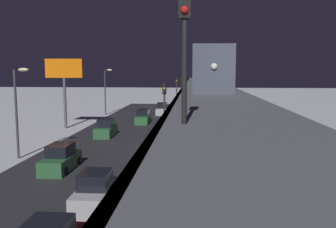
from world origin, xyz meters
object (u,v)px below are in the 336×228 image
Objects in this scene: subway_train at (202,69)px; traffic_light_far at (182,86)px; traffic_light_distant at (184,83)px; commercial_billboard at (64,75)px; traffic_light_near at (164,110)px; sedan_green_3 at (106,129)px; sedan_silver_2 at (96,193)px; traffic_light_mid at (177,93)px; sedan_green at (61,160)px; sedan_silver at (162,110)px; sedan_green_2 at (143,117)px; rail_signal at (185,32)px.

traffic_light_far is at bearing -70.91° from subway_train.
traffic_light_distant is 51.23m from commercial_billboard.
subway_train is 11.57× the size of traffic_light_near.
sedan_green_3 is at bearing 63.01° from subway_train.
sedan_green_3 is 55.03m from traffic_light_distant.
traffic_light_mid is at bearing 84.85° from sedan_silver_2.
traffic_light_near is (-7.50, 9.95, 3.40)m from sedan_green_3.
traffic_light_near is (-7.50, -3.79, 3.41)m from sedan_green.
sedan_green_2 is at bearing -99.94° from sedan_silver.
subway_train reaches higher than sedan_silver.
sedan_silver_2 is (5.02, -7.80, -7.76)m from rail_signal.
rail_signal is 37.45m from commercial_billboard.
sedan_silver_2 is 0.63× the size of traffic_light_distant.
traffic_light_mid is (-2.90, 9.07, 3.40)m from sedan_silver.
sedan_green_3 is at bearing 56.90° from traffic_light_mid.
traffic_light_distant is at bearing -90.00° from traffic_light_near.
traffic_light_far is (0.00, -21.45, 0.00)m from traffic_light_mid.
commercial_billboard reaches higher than sedan_green_3.
rail_signal is at bearing 96.51° from traffic_light_near.
sedan_silver is 41.27m from sedan_silver_2.
traffic_light_far is (2.12, -61.46, -4.36)m from rail_signal.
rail_signal is at bearing 91.46° from traffic_light_distant.
sedan_green is 0.72× the size of traffic_light_near.
commercial_billboard is (14.08, 6.28, 2.63)m from traffic_light_mid.
traffic_light_near is at bearing 90.00° from traffic_light_mid.
rail_signal reaches higher than traffic_light_mid.
subway_train is 16.27× the size of sedan_silver.
traffic_light_near and traffic_light_mid have the same top height.
sedan_green and sedan_green_3 have the same top height.
traffic_light_far reaches higher than sedan_green_2.
traffic_light_near reaches higher than sedan_silver_2.
sedan_green and sedan_green_2 have the same top height.
rail_signal is 0.99× the size of sedan_silver_2.
sedan_silver is 34.13m from traffic_light_distant.
sedan_silver is at bearing 90.00° from sedan_silver_2.
subway_train is 11.57× the size of traffic_light_distant.
traffic_light_mid is at bearing -155.95° from commercial_billboard.
sedan_silver_2 is 0.63× the size of traffic_light_near.
traffic_light_far is (0.00, -42.91, 0.00)m from traffic_light_near.
sedan_silver is 30.85m from traffic_light_near.
sedan_silver is 19.93m from commercial_billboard.
rail_signal reaches higher than traffic_light_far.
sedan_green is 1.01× the size of sedan_silver.
sedan_silver_2 is at bearing -90.00° from sedan_silver.
traffic_light_mid is (-4.70, -1.20, 3.40)m from sedan_green_2.
traffic_light_far is 31.22m from commercial_billboard.
traffic_light_mid is at bearing -106.55° from sedan_green.
sedan_silver_2 is at bearing 84.85° from traffic_light_mid.
sedan_green_2 is 0.51× the size of commercial_billboard.
subway_train is at bearing -107.44° from sedan_green.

